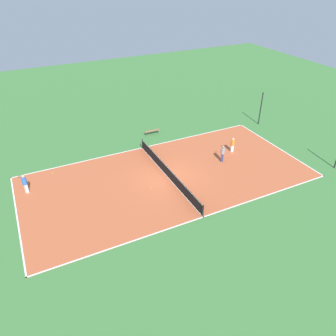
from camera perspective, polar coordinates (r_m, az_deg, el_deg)
name	(u,v)px	position (r m, az deg, el deg)	size (l,w,h in m)	color
ground_plane	(168,177)	(27.29, 0.00, -1.60)	(80.00, 80.00, 0.00)	#3D7538
court_surface	(168,177)	(27.29, 0.00, -1.58)	(11.38, 23.65, 0.02)	#B75633
tennis_net	(168,172)	(27.00, 0.00, -0.68)	(11.18, 0.10, 0.99)	black
bench	(152,131)	(34.08, -2.76, 6.44)	(0.36, 1.62, 0.45)	olive
player_near_blue	(25,183)	(27.26, -23.70, -2.35)	(0.99, 0.66, 1.61)	white
player_baseline_gray	(223,152)	(29.40, 9.49, 2.70)	(0.96, 0.79, 1.57)	navy
player_center_orange	(232,144)	(31.16, 11.16, 4.11)	(0.43, 0.43, 1.43)	white
tennis_ball_near_net	(52,173)	(29.38, -19.53, -0.85)	(0.07, 0.07, 0.07)	#CCE033
tennis_ball_far_baseline	(151,187)	(26.02, -3.05, -3.40)	(0.07, 0.07, 0.07)	#CCE033
fence_post_back_left	(261,109)	(37.24, 15.84, 9.92)	(0.12, 0.12, 3.60)	black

